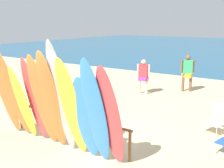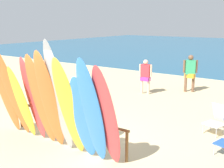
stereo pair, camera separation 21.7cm
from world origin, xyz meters
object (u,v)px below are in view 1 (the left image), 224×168
(beach_chair_blue, at_px, (217,117))
(surfboard_orange_4, at_px, (42,101))
(surfboard_blue_9, at_px, (95,113))
(beachgoer_midbeach, at_px, (187,70))
(surfboard_red_10, at_px, (110,118))
(surfboard_yellow_2, at_px, (23,103))
(surfboard_red_3, at_px, (34,100))
(surfboard_grey_6, at_px, (61,98))
(surfboard_orange_5, at_px, (52,101))
(surfboard_rack, at_px, (68,120))
(surfboard_orange_0, at_px, (5,95))
(surfboard_yellow_7, at_px, (72,109))
(beachgoer_near_rack, at_px, (143,74))
(surfboard_blue_8, at_px, (86,119))
(surfboard_orange_1, at_px, (12,93))

(beach_chair_blue, bearing_deg, surfboard_orange_4, -117.58)
(surfboard_blue_9, height_order, beachgoer_midbeach, surfboard_blue_9)
(surfboard_red_10, bearing_deg, surfboard_yellow_2, -176.55)
(surfboard_red_3, height_order, surfboard_grey_6, surfboard_grey_6)
(surfboard_orange_5, bearing_deg, surfboard_red_10, -3.52)
(surfboard_rack, bearing_deg, surfboard_red_3, -149.88)
(surfboard_red_3, bearing_deg, surfboard_red_10, 4.25)
(surfboard_orange_0, bearing_deg, surfboard_orange_4, 0.62)
(surfboard_yellow_7, height_order, beachgoer_midbeach, surfboard_yellow_7)
(surfboard_red_3, height_order, beach_chair_blue, surfboard_red_3)
(beachgoer_near_rack, bearing_deg, surfboard_red_3, 80.50)
(surfboard_rack, relative_size, surfboard_orange_4, 1.56)
(surfboard_orange_0, xyz_separation_m, surfboard_red_3, (1.00, 0.12, -0.02))
(surfboard_yellow_2, height_order, surfboard_red_10, surfboard_red_10)
(surfboard_orange_4, bearing_deg, beachgoer_near_rack, 94.21)
(surfboard_orange_0, bearing_deg, surfboard_blue_8, -0.14)
(surfboard_orange_0, distance_m, beachgoer_midbeach, 8.06)
(surfboard_orange_0, bearing_deg, surfboard_yellow_2, 0.39)
(surfboard_orange_0, bearing_deg, beachgoer_near_rack, 80.29)
(surfboard_orange_1, relative_size, surfboard_red_3, 1.15)
(surfboard_blue_8, relative_size, surfboard_red_10, 0.87)
(surfboard_yellow_7, distance_m, surfboard_blue_8, 0.42)
(surfboard_orange_0, relative_size, surfboard_red_3, 1.03)
(surfboard_red_10, distance_m, beachgoer_midbeach, 7.71)
(surfboard_yellow_2, bearing_deg, surfboard_blue_8, 1.14)
(surfboard_yellow_2, relative_size, surfboard_grey_6, 0.75)
(surfboard_blue_8, height_order, beachgoer_near_rack, surfboard_blue_8)
(surfboard_yellow_2, distance_m, surfboard_red_3, 0.35)
(beach_chair_blue, bearing_deg, surfboard_rack, -119.23)
(beachgoer_near_rack, relative_size, beachgoer_midbeach, 0.91)
(surfboard_orange_5, distance_m, beachgoer_midbeach, 7.73)
(surfboard_red_10, bearing_deg, beach_chair_blue, 70.97)
(surfboard_blue_8, xyz_separation_m, surfboard_blue_9, (0.30, -0.07, 0.21))
(surfboard_red_3, height_order, beachgoer_near_rack, surfboard_red_3)
(surfboard_orange_4, height_order, surfboard_orange_5, surfboard_orange_5)
(surfboard_grey_6, bearing_deg, beachgoer_near_rack, 100.14)
(surfboard_rack, distance_m, beachgoer_midbeach, 7.18)
(surfboard_rack, height_order, beachgoer_near_rack, beachgoer_near_rack)
(surfboard_orange_5, xyz_separation_m, beachgoer_midbeach, (0.62, 7.70, -0.30))
(surfboard_yellow_7, bearing_deg, surfboard_orange_5, 174.62)
(surfboard_red_3, distance_m, surfboard_red_10, 2.42)
(surfboard_orange_1, bearing_deg, surfboard_yellow_2, 13.59)
(surfboard_rack, height_order, surfboard_orange_4, surfboard_orange_4)
(surfboard_red_3, bearing_deg, surfboard_yellow_2, -155.53)
(surfboard_orange_4, height_order, surfboard_red_10, surfboard_orange_4)
(surfboard_grey_6, bearing_deg, surfboard_orange_0, 179.87)
(surfboard_orange_0, bearing_deg, surfboard_orange_5, -1.13)
(surfboard_rack, height_order, beach_chair_blue, beach_chair_blue)
(surfboard_orange_0, height_order, surfboard_yellow_2, surfboard_orange_0)
(surfboard_red_3, bearing_deg, surfboard_orange_4, -5.74)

